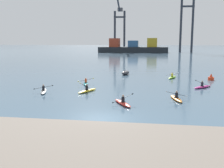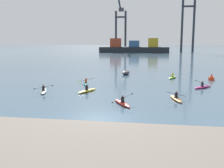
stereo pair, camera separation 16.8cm
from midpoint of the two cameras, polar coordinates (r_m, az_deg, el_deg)
The scene contains 13 objects.
ground_plane at distance 20.24m, azimuth -1.54°, elevation -7.61°, with size 800.00×800.00×0.00m, color #425B70.
container_barge at distance 142.32m, azimuth 4.86°, elevation 7.82°, with size 36.10×10.86×7.56m.
gantry_crane_west at distance 157.63m, azimuth 1.91°, elevation 12.83°, with size 6.82×17.26×30.38m.
gantry_crane_west_mid at distance 149.58m, azimuth 16.19°, elevation 13.74°, with size 7.24×15.86×37.11m.
capsized_dinghy at distance 46.94m, azimuth 3.12°, elevation 2.45°, with size 1.66×2.78×0.76m.
channel_buoy at distance 42.99m, azimuth 20.78°, elevation 1.26°, with size 0.90×0.90×1.00m.
kayak_white at distance 31.62m, azimuth -14.40°, elevation -1.44°, with size 2.16×3.41×0.95m.
kayak_teal at distance 36.49m, azimuth -5.51°, elevation 0.20°, with size 2.19×3.44×0.95m.
kayak_magenta at distance 35.34m, azimuth 19.10°, elevation -0.56°, with size 2.83×2.83×0.95m.
kayak_orange at distance 27.48m, azimuth 13.79°, elevation -3.00°, with size 2.21×3.45×0.95m.
kayak_lime at distance 43.46m, azimuth 13.06°, elevation 1.45°, with size 2.11×3.39×0.95m.
kayak_yellow at distance 31.02m, azimuth -5.23°, elevation -1.39°, with size 2.04×3.37×1.03m.
kayak_red at distance 24.79m, azimuth 2.41°, elevation -4.05°, with size 2.19×3.26×1.03m.
Camera 2 is at (3.59, -19.04, 5.85)m, focal length 42.35 mm.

